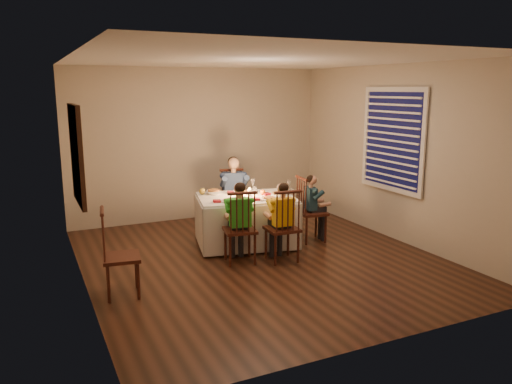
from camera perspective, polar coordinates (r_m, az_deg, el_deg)
name	(u,v)px	position (r m, az deg, el deg)	size (l,w,h in m)	color
ground	(261,259)	(6.76, 0.60, -7.68)	(5.00, 5.00, 0.00)	black
wall_left	(78,176)	(5.84, -19.68, 1.72)	(0.02, 5.00, 2.60)	#BBB1A0
wall_right	(398,154)	(7.69, 15.93, 4.21)	(0.02, 5.00, 2.60)	#BBB1A0
wall_back	(199,144)	(8.74, -6.57, 5.44)	(4.50, 0.02, 2.60)	#BBB1A0
ceiling	(262,59)	(6.39, 0.65, 14.91)	(5.00, 5.00, 0.00)	white
dining_table	(246,210)	(7.23, -1.14, -2.13)	(1.57, 1.28, 0.69)	silver
chair_adult	(234,230)	(8.09, -2.50, -4.41)	(0.40, 0.39, 0.98)	#32170D
chair_near_left	(240,262)	(6.66, -1.84, -7.98)	(0.40, 0.39, 0.98)	#32170D
chair_near_right	(282,260)	(6.72, 2.96, -7.82)	(0.40, 0.39, 0.98)	#32170D
chair_end	(311,240)	(7.60, 6.31, -5.53)	(0.40, 0.39, 0.98)	#32170D
chair_extra	(124,295)	(5.84, -14.87, -11.31)	(0.41, 0.39, 0.99)	#32170D
adult	(234,230)	(8.09, -2.50, -4.41)	(0.43, 0.39, 1.20)	navy
child_green	(240,262)	(6.66, -1.84, -7.98)	(0.36, 0.33, 1.08)	green
child_yellow	(282,260)	(6.72, 2.96, -7.82)	(0.35, 0.32, 1.06)	yellow
child_teal	(311,240)	(7.60, 6.31, -5.53)	(0.32, 0.29, 1.00)	#1A3442
setting_adult	(242,192)	(7.43, -1.56, -0.02)	(0.26, 0.26, 0.02)	white
setting_green	(230,201)	(6.87, -3.00, -1.02)	(0.26, 0.26, 0.02)	white
setting_yellow	(269,199)	(6.98, 1.45, -0.79)	(0.26, 0.26, 0.02)	white
setting_teal	(278,194)	(7.33, 2.58, -0.20)	(0.26, 0.26, 0.02)	white
candle_left	(241,193)	(7.16, -1.75, -0.16)	(0.06, 0.06, 0.10)	white
candle_right	(250,193)	(7.18, -0.74, -0.11)	(0.06, 0.06, 0.10)	white
squash	(202,191)	(7.36, -6.17, 0.07)	(0.09, 0.09, 0.09)	gold
orange_fruit	(263,192)	(7.27, 0.80, -0.04)	(0.08, 0.08, 0.08)	orange
serving_bowl	(214,192)	(7.36, -4.86, -0.05)	(0.21, 0.21, 0.05)	white
wall_mirror	(77,155)	(6.11, -19.79, 4.02)	(0.06, 0.95, 1.15)	black
window_blinds	(392,140)	(7.71, 15.28, 5.77)	(0.07, 1.34, 1.54)	#0D0E34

